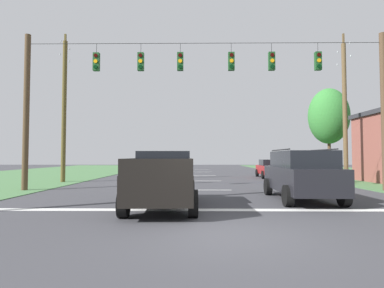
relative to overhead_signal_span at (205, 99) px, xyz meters
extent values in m
plane|color=#3D3D42|center=(0.17, -8.79, -4.76)|extent=(120.00, 120.00, 0.00)
cube|color=white|center=(0.17, -5.62, -4.75)|extent=(16.00, 0.45, 0.01)
cube|color=white|center=(0.17, 0.38, -4.75)|extent=(2.50, 0.15, 0.01)
cube|color=white|center=(0.17, 6.47, -4.75)|extent=(2.50, 0.15, 0.01)
cube|color=white|center=(0.17, 12.78, -4.75)|extent=(2.50, 0.15, 0.01)
cube|color=white|center=(0.17, 19.45, -4.75)|extent=(2.50, 0.15, 0.01)
cube|color=white|center=(0.17, 25.75, -4.75)|extent=(2.50, 0.15, 0.01)
cylinder|color=brown|center=(-9.34, 0.00, -0.65)|extent=(0.30, 0.30, 8.21)
cylinder|color=brown|center=(9.28, 0.00, -0.65)|extent=(0.30, 0.30, 8.21)
cylinder|color=black|center=(-0.03, 0.00, 2.96)|extent=(18.62, 0.02, 0.02)
cylinder|color=black|center=(-5.68, 0.00, 2.71)|extent=(0.02, 0.02, 0.50)
cube|color=#19471E|center=(-5.68, 0.00, 1.98)|extent=(0.32, 0.24, 0.95)
cylinder|color=#310503|center=(-5.68, -0.14, 2.28)|extent=(0.20, 0.04, 0.20)
cylinder|color=orange|center=(-5.68, -0.14, 1.98)|extent=(0.20, 0.04, 0.20)
cylinder|color=black|center=(-5.68, -0.14, 1.68)|extent=(0.20, 0.04, 0.20)
cylinder|color=black|center=(-3.34, 0.00, 2.71)|extent=(0.02, 0.02, 0.50)
cube|color=#19471E|center=(-3.34, 0.00, 1.98)|extent=(0.32, 0.24, 0.95)
cylinder|color=#310503|center=(-3.34, -0.14, 2.28)|extent=(0.20, 0.04, 0.20)
cylinder|color=orange|center=(-3.34, -0.14, 1.98)|extent=(0.20, 0.04, 0.20)
cylinder|color=black|center=(-3.34, -0.14, 1.68)|extent=(0.20, 0.04, 0.20)
cylinder|color=black|center=(-1.27, 0.00, 2.71)|extent=(0.02, 0.02, 0.50)
cube|color=#19471E|center=(-1.27, 0.00, 1.98)|extent=(0.32, 0.24, 0.95)
cylinder|color=#310503|center=(-1.27, -0.14, 2.28)|extent=(0.20, 0.04, 0.20)
cylinder|color=orange|center=(-1.27, -0.14, 1.98)|extent=(0.20, 0.04, 0.20)
cylinder|color=black|center=(-1.27, -0.14, 1.68)|extent=(0.20, 0.04, 0.20)
cylinder|color=black|center=(1.41, 0.00, 2.71)|extent=(0.02, 0.02, 0.50)
cube|color=#19471E|center=(1.41, 0.00, 1.98)|extent=(0.32, 0.24, 0.95)
cylinder|color=#310503|center=(1.41, -0.14, 2.28)|extent=(0.20, 0.04, 0.20)
cylinder|color=orange|center=(1.41, -0.14, 1.98)|extent=(0.20, 0.04, 0.20)
cylinder|color=black|center=(1.41, -0.14, 1.68)|extent=(0.20, 0.04, 0.20)
cylinder|color=black|center=(3.51, 0.00, 2.71)|extent=(0.02, 0.02, 0.50)
cube|color=#19471E|center=(3.51, 0.00, 1.98)|extent=(0.32, 0.24, 0.95)
cylinder|color=#310503|center=(3.51, -0.14, 2.28)|extent=(0.20, 0.04, 0.20)
cylinder|color=orange|center=(3.51, -0.14, 1.98)|extent=(0.20, 0.04, 0.20)
cylinder|color=black|center=(3.51, -0.14, 1.68)|extent=(0.20, 0.04, 0.20)
cylinder|color=black|center=(5.93, 0.00, 2.71)|extent=(0.02, 0.02, 0.50)
cube|color=#19471E|center=(5.93, 0.00, 1.98)|extent=(0.32, 0.24, 0.95)
cylinder|color=#310503|center=(5.93, -0.14, 2.28)|extent=(0.20, 0.04, 0.20)
cylinder|color=orange|center=(5.93, -0.14, 1.98)|extent=(0.20, 0.04, 0.20)
cylinder|color=black|center=(5.93, -0.14, 1.68)|extent=(0.20, 0.04, 0.20)
cube|color=black|center=(-1.60, -5.07, -3.93)|extent=(2.17, 5.46, 0.85)
cube|color=black|center=(-1.62, -4.42, -3.16)|extent=(1.91, 1.96, 0.70)
cube|color=black|center=(-2.50, -6.45, -3.28)|extent=(0.18, 2.38, 0.45)
cube|color=black|center=(-0.62, -6.39, -3.28)|extent=(0.18, 2.38, 0.45)
cube|color=black|center=(-1.52, -7.72, -3.28)|extent=(1.96, 0.16, 0.45)
cylinder|color=black|center=(-2.66, -3.27, -4.36)|extent=(0.31, 0.81, 0.80)
cylinder|color=black|center=(-0.66, -3.20, -4.36)|extent=(0.31, 0.81, 0.80)
cylinder|color=black|center=(-2.54, -6.94, -4.36)|extent=(0.31, 0.81, 0.80)
cylinder|color=black|center=(-0.54, -6.87, -4.36)|extent=(0.31, 0.81, 0.80)
cube|color=black|center=(3.79, -3.32, -3.90)|extent=(2.07, 4.85, 0.95)
cube|color=black|center=(3.79, -3.47, -3.10)|extent=(1.88, 3.24, 0.65)
cylinder|color=black|center=(2.94, -3.45, -2.73)|extent=(0.12, 2.72, 0.05)
cylinder|color=black|center=(4.64, -3.49, -2.73)|extent=(0.12, 2.72, 0.05)
cylinder|color=black|center=(2.86, -1.66, -4.38)|extent=(0.28, 0.77, 0.76)
cylinder|color=black|center=(4.81, -1.71, -4.38)|extent=(0.28, 0.77, 0.76)
cylinder|color=black|center=(2.78, -4.92, -4.38)|extent=(0.28, 0.77, 0.76)
cylinder|color=black|center=(4.73, -4.97, -4.38)|extent=(0.28, 0.77, 0.76)
cube|color=silver|center=(-4.03, 5.14, -4.09)|extent=(2.20, 4.45, 0.70)
cube|color=black|center=(-4.03, 5.14, -3.49)|extent=(1.81, 2.25, 0.50)
cylinder|color=black|center=(-5.06, 6.46, -4.44)|extent=(0.28, 0.66, 0.64)
cylinder|color=black|center=(-3.26, 6.64, -4.44)|extent=(0.28, 0.66, 0.64)
cylinder|color=black|center=(-4.79, 3.64, -4.44)|extent=(0.28, 0.66, 0.64)
cylinder|color=black|center=(-2.99, 3.81, -4.44)|extent=(0.28, 0.66, 0.64)
cube|color=navy|center=(6.82, 5.10, -4.09)|extent=(4.32, 1.86, 0.70)
cube|color=black|center=(6.82, 5.10, -3.49)|extent=(2.12, 1.65, 0.50)
cylinder|color=black|center=(8.25, 5.98, -4.44)|extent=(0.64, 0.23, 0.64)
cylinder|color=black|center=(8.23, 4.18, -4.44)|extent=(0.64, 0.23, 0.64)
cylinder|color=black|center=(5.41, 6.02, -4.44)|extent=(0.64, 0.23, 0.64)
cylinder|color=black|center=(5.39, 4.22, -4.44)|extent=(0.64, 0.23, 0.64)
cube|color=maroon|center=(5.86, 9.98, -4.09)|extent=(1.95, 4.36, 0.70)
cube|color=black|center=(5.86, 9.98, -3.49)|extent=(1.69, 2.15, 0.50)
cylinder|color=black|center=(6.71, 8.53, -4.44)|extent=(0.24, 0.65, 0.64)
cylinder|color=black|center=(4.91, 8.59, -4.44)|extent=(0.24, 0.65, 0.64)
cylinder|color=black|center=(6.81, 11.37, -4.44)|extent=(0.24, 0.65, 0.64)
cylinder|color=black|center=(5.01, 11.43, -4.44)|extent=(0.24, 0.65, 0.64)
cylinder|color=brown|center=(9.79, 5.15, 0.04)|extent=(0.29, 0.29, 9.59)
cube|color=brown|center=(9.79, 5.15, 4.44)|extent=(0.12, 0.12, 2.20)
cylinder|color=#B2B7BC|center=(9.79, 6.03, 4.56)|extent=(0.08, 0.08, 0.12)
cylinder|color=#B2B7BC|center=(9.79, 4.27, 4.56)|extent=(0.08, 0.08, 0.12)
cube|color=brown|center=(9.79, 5.15, 3.54)|extent=(0.12, 0.12, 2.38)
cylinder|color=#B2B7BC|center=(9.79, 6.10, 3.66)|extent=(0.08, 0.08, 0.12)
cylinder|color=#B2B7BC|center=(9.79, 4.20, 3.66)|extent=(0.08, 0.08, 0.12)
cylinder|color=brown|center=(-9.58, 5.12, 0.16)|extent=(0.30, 0.30, 9.84)
cube|color=brown|center=(-9.58, 5.12, 4.68)|extent=(0.12, 0.12, 1.81)
cylinder|color=#B2B7BC|center=(-9.58, 5.84, 4.80)|extent=(0.08, 0.08, 0.12)
cylinder|color=#B2B7BC|center=(-9.58, 4.39, 4.80)|extent=(0.08, 0.08, 0.12)
cube|color=brown|center=(-9.58, 5.12, 3.78)|extent=(0.12, 0.12, 1.85)
cylinder|color=#B2B7BC|center=(-9.58, 5.86, 3.90)|extent=(0.08, 0.08, 0.12)
cylinder|color=#B2B7BC|center=(-9.58, 4.38, 3.90)|extent=(0.08, 0.08, 0.12)
cylinder|color=brown|center=(11.44, 11.45, -2.74)|extent=(0.27, 0.27, 4.02)
ellipsoid|color=#368136|center=(11.44, 11.45, 0.63)|extent=(3.51, 3.51, 4.96)
camera|label=1|loc=(-0.47, -15.72, -3.00)|focal=28.47mm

